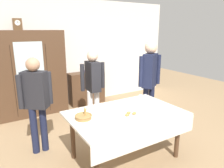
% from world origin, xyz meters
% --- Properties ---
extents(ground_plane, '(12.00, 12.00, 0.00)m').
position_xyz_m(ground_plane, '(0.00, 0.00, 0.00)').
color(ground_plane, '#997A56').
rests_on(ground_plane, ground).
extents(back_wall, '(6.40, 0.10, 2.70)m').
position_xyz_m(back_wall, '(0.00, 2.65, 1.35)').
color(back_wall, silver).
rests_on(back_wall, ground).
extents(dining_table, '(1.68, 1.10, 0.76)m').
position_xyz_m(dining_table, '(0.00, -0.24, 0.66)').
color(dining_table, '#4C3321').
rests_on(dining_table, ground).
extents(wall_cabinet, '(1.60, 0.46, 1.94)m').
position_xyz_m(wall_cabinet, '(-0.90, 2.35, 0.97)').
color(wall_cabinet, '#4C3321').
rests_on(wall_cabinet, ground).
extents(mantel_clock, '(0.18, 0.11, 0.24)m').
position_xyz_m(mantel_clock, '(-1.03, 2.35, 2.06)').
color(mantel_clock, brown).
rests_on(mantel_clock, wall_cabinet).
extents(bookshelf_low, '(0.94, 0.35, 0.85)m').
position_xyz_m(bookshelf_low, '(0.52, 2.41, 0.43)').
color(bookshelf_low, '#4C3321').
rests_on(bookshelf_low, ground).
extents(book_stack, '(0.16, 0.23, 0.05)m').
position_xyz_m(book_stack, '(0.52, 2.41, 0.88)').
color(book_stack, '#3D754C').
rests_on(book_stack, bookshelf_low).
extents(tea_cup_mid_right, '(0.13, 0.13, 0.06)m').
position_xyz_m(tea_cup_mid_right, '(0.37, 0.05, 0.79)').
color(tea_cup_mid_right, silver).
rests_on(tea_cup_mid_right, dining_table).
extents(tea_cup_near_left, '(0.13, 0.13, 0.06)m').
position_xyz_m(tea_cup_near_left, '(0.33, -0.24, 0.79)').
color(tea_cup_near_left, silver).
rests_on(tea_cup_near_left, dining_table).
extents(tea_cup_near_right, '(0.13, 0.13, 0.06)m').
position_xyz_m(tea_cup_near_right, '(-0.17, -0.06, 0.79)').
color(tea_cup_near_right, white).
rests_on(tea_cup_near_right, dining_table).
extents(tea_cup_center, '(0.13, 0.13, 0.06)m').
position_xyz_m(tea_cup_center, '(0.20, -0.05, 0.79)').
color(tea_cup_center, white).
rests_on(tea_cup_center, dining_table).
extents(tea_cup_front_edge, '(0.13, 0.13, 0.06)m').
position_xyz_m(tea_cup_front_edge, '(0.57, -0.25, 0.79)').
color(tea_cup_front_edge, white).
rests_on(tea_cup_front_edge, dining_table).
extents(tea_cup_far_right, '(0.13, 0.13, 0.06)m').
position_xyz_m(tea_cup_far_right, '(0.60, 0.20, 0.79)').
color(tea_cup_far_right, silver).
rests_on(tea_cup_far_right, dining_table).
extents(bread_basket, '(0.24, 0.24, 0.16)m').
position_xyz_m(bread_basket, '(-0.63, -0.09, 0.79)').
color(bread_basket, '#9E7542').
rests_on(bread_basket, dining_table).
extents(pastry_plate, '(0.28, 0.28, 0.05)m').
position_xyz_m(pastry_plate, '(-0.01, -0.34, 0.77)').
color(pastry_plate, white).
rests_on(pastry_plate, dining_table).
extents(spoon_far_left, '(0.12, 0.02, 0.01)m').
position_xyz_m(spoon_far_left, '(0.72, -0.39, 0.76)').
color(spoon_far_left, silver).
rests_on(spoon_far_left, dining_table).
extents(spoon_near_left, '(0.12, 0.02, 0.01)m').
position_xyz_m(spoon_near_left, '(-0.22, -0.42, 0.76)').
color(spoon_near_left, silver).
rests_on(spoon_near_left, dining_table).
extents(person_beside_shelf, '(0.52, 0.36, 1.74)m').
position_xyz_m(person_beside_shelf, '(1.00, 0.44, 1.07)').
color(person_beside_shelf, '#191E38').
rests_on(person_beside_shelf, ground).
extents(person_behind_table_right, '(0.52, 0.38, 1.56)m').
position_xyz_m(person_behind_table_right, '(-1.10, 0.67, 0.94)').
color(person_behind_table_right, '#191E38').
rests_on(person_behind_table_right, ground).
extents(person_by_cabinet, '(0.52, 0.37, 1.57)m').
position_xyz_m(person_by_cabinet, '(0.06, 1.04, 0.95)').
color(person_by_cabinet, silver).
rests_on(person_by_cabinet, ground).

